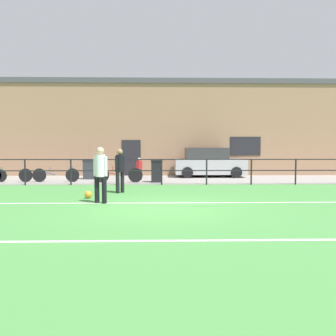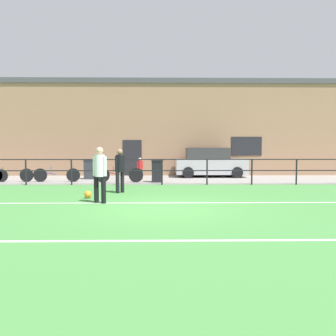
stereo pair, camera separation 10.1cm
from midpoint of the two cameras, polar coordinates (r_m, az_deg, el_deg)
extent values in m
cube|color=#478C42|center=(9.43, -1.15, -6.77)|extent=(60.00, 44.00, 0.04)
cube|color=white|center=(10.33, -1.17, -5.76)|extent=(36.00, 0.11, 0.00)
cube|color=white|center=(6.21, -1.02, -11.88)|extent=(36.00, 0.11, 0.00)
cube|color=gray|center=(17.86, -1.26, -1.90)|extent=(48.00, 5.00, 0.02)
cylinder|color=black|center=(16.44, -22.65, -0.63)|extent=(0.07, 0.07, 1.15)
cylinder|color=black|center=(15.82, -15.89, -0.65)|extent=(0.07, 0.07, 1.15)
cylinder|color=black|center=(15.44, -8.68, -0.65)|extent=(0.07, 0.07, 1.15)
cylinder|color=black|center=(15.32, -1.24, -0.65)|extent=(0.07, 0.07, 1.15)
cylinder|color=black|center=(15.45, 6.19, -0.63)|extent=(0.07, 0.07, 1.15)
cylinder|color=black|center=(15.84, 13.38, -0.60)|extent=(0.07, 0.07, 1.15)
cylinder|color=black|center=(16.47, 20.13, -0.57)|extent=(0.07, 0.07, 1.15)
cube|color=black|center=(15.29, -1.24, 1.42)|extent=(36.00, 0.04, 0.04)
cube|color=black|center=(15.31, -1.24, -0.43)|extent=(36.00, 0.04, 0.04)
cube|color=#A37A5B|center=(21.51, -1.29, 6.14)|extent=(28.00, 2.40, 5.39)
cube|color=#232328|center=(20.35, -6.22, 1.65)|extent=(1.10, 0.04, 2.10)
cube|color=#232328|center=(20.87, 12.49, 3.54)|extent=(1.80, 0.04, 1.10)
cube|color=#4C4C51|center=(21.84, -1.30, 13.62)|extent=(28.00, 2.56, 0.30)
cylinder|color=black|center=(12.81, -7.75, -2.32)|extent=(0.14, 0.14, 0.76)
cylinder|color=black|center=(12.65, -8.53, -2.40)|extent=(0.14, 0.14, 0.76)
cylinder|color=black|center=(12.68, -8.16, 0.76)|extent=(0.28, 0.28, 0.63)
sphere|color=#A37556|center=(12.67, -8.18, 2.66)|extent=(0.21, 0.21, 0.21)
cylinder|color=black|center=(12.80, -7.60, 0.71)|extent=(0.10, 0.10, 0.56)
cylinder|color=black|center=(12.56, -8.73, 0.65)|extent=(0.10, 0.10, 0.56)
cylinder|color=black|center=(10.39, -10.74, -3.59)|extent=(0.14, 0.14, 0.79)
cylinder|color=black|center=(10.52, -11.90, -3.52)|extent=(0.14, 0.14, 0.79)
cylinder|color=white|center=(10.39, -11.37, 0.39)|extent=(0.29, 0.29, 0.65)
sphere|color=tan|center=(10.38, -11.39, 2.79)|extent=(0.22, 0.22, 0.22)
cylinder|color=white|center=(10.30, -10.52, 0.27)|extent=(0.10, 0.10, 0.58)
cylinder|color=white|center=(10.48, -12.19, 0.30)|extent=(0.10, 0.10, 0.58)
sphere|color=orange|center=(11.57, -13.25, -4.28)|extent=(0.24, 0.24, 0.24)
cylinder|color=#232D4C|center=(17.79, -4.65, -1.04)|extent=(0.10, 0.10, 0.53)
cylinder|color=#232D4C|center=(17.77, -5.18, -1.05)|extent=(0.10, 0.10, 0.53)
cylinder|color=red|center=(17.75, -4.92, 0.52)|extent=(0.20, 0.20, 0.44)
sphere|color=beige|center=(17.74, -4.92, 1.47)|extent=(0.15, 0.15, 0.15)
cylinder|color=red|center=(17.76, -4.54, 0.48)|extent=(0.07, 0.07, 0.39)
cylinder|color=red|center=(17.73, -5.30, 0.47)|extent=(0.07, 0.07, 0.39)
cube|color=#B7B7BC|center=(19.51, 6.75, 0.25)|extent=(3.89, 1.66, 0.83)
cube|color=#373738|center=(19.46, 6.20, 2.41)|extent=(2.33, 1.40, 0.63)
cylinder|color=black|center=(18.59, 3.05, -0.74)|extent=(0.60, 0.18, 0.60)
cylinder|color=black|center=(18.98, 11.05, -0.72)|extent=(0.60, 0.18, 0.60)
cylinder|color=black|center=(20.18, 2.70, -0.42)|extent=(0.60, 0.18, 0.60)
cylinder|color=black|center=(20.54, 10.09, -0.41)|extent=(0.60, 0.18, 0.60)
cylinder|color=black|center=(18.19, -26.04, -1.16)|extent=(0.60, 0.04, 0.60)
cylinder|color=#234C99|center=(18.18, -26.06, -0.32)|extent=(0.03, 0.03, 0.28)
cylinder|color=black|center=(17.73, -22.57, -1.11)|extent=(0.64, 0.04, 0.64)
cube|color=#1E6633|center=(18.03, -25.00, -0.43)|extent=(1.27, 0.04, 0.04)
cylinder|color=#1E6633|center=(18.14, -25.83, -0.12)|extent=(0.03, 0.03, 0.20)
cylinder|color=#1E6633|center=(17.71, -22.59, -0.21)|extent=(0.03, 0.03, 0.28)
cylinder|color=black|center=(17.51, -20.60, -1.12)|extent=(0.65, 0.04, 0.65)
cylinder|color=black|center=(17.06, -15.63, -1.14)|extent=(0.65, 0.04, 0.65)
cube|color=#234C99|center=(17.25, -18.16, -0.44)|extent=(1.22, 0.04, 0.04)
cube|color=#234C99|center=(17.38, -19.39, -0.78)|extent=(0.76, 0.03, 0.23)
cylinder|color=#234C99|center=(17.33, -19.03, -0.11)|extent=(0.03, 0.03, 0.20)
cylinder|color=#234C99|center=(17.04, -15.65, -0.20)|extent=(0.03, 0.03, 0.28)
cylinder|color=black|center=(16.48, -11.02, -1.18)|extent=(0.68, 0.04, 0.68)
cylinder|color=black|center=(16.29, -5.57, -1.19)|extent=(0.68, 0.04, 0.68)
cube|color=maroon|center=(16.35, -8.31, -0.42)|extent=(1.22, 0.04, 0.04)
cube|color=maroon|center=(16.41, -9.67, -0.80)|extent=(0.76, 0.03, 0.24)
cylinder|color=maroon|center=(16.38, -9.27, -0.07)|extent=(0.03, 0.03, 0.20)
cylinder|color=maroon|center=(16.27, -5.57, -0.17)|extent=(0.03, 0.03, 0.28)
cube|color=black|center=(16.30, -2.04, -0.67)|extent=(0.51, 0.43, 0.96)
cube|color=black|center=(16.27, -2.04, 1.17)|extent=(0.54, 0.46, 0.08)
cube|color=#33383D|center=(18.45, -12.96, -0.32)|extent=(0.60, 0.50, 0.94)
cube|color=#282C30|center=(18.43, -12.98, 1.27)|extent=(0.63, 0.54, 0.08)
camera|label=1|loc=(0.05, -90.22, -0.01)|focal=36.99mm
camera|label=2|loc=(0.05, 89.78, 0.01)|focal=36.99mm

